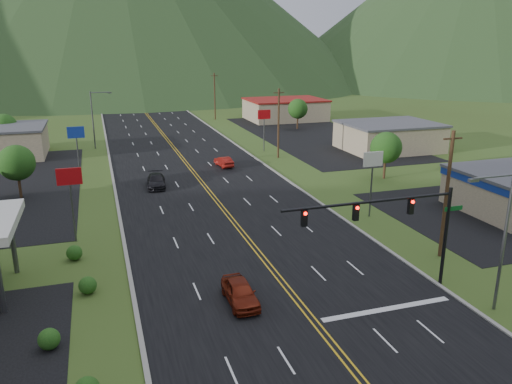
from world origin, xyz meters
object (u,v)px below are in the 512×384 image
object	(u,v)px
car_dark_mid	(156,181)
traffic_signal	(396,218)
car_red_far	(224,162)
streetlight_east	(501,233)
car_red_near	(240,293)
streetlight_west	(95,116)

from	to	relation	value
car_dark_mid	traffic_signal	bearing A→B (deg)	-63.25
car_dark_mid	car_red_far	xyz separation A→B (m)	(9.98, 7.44, -0.05)
streetlight_east	car_red_near	xyz separation A→B (m)	(-14.80, 5.61, -4.43)
streetlight_east	streetlight_west	xyz separation A→B (m)	(-22.86, 60.00, 0.00)
streetlight_east	streetlight_west	distance (m)	64.21
streetlight_west	car_dark_mid	xyz separation A→B (m)	(6.23, -25.38, -4.46)
traffic_signal	streetlight_east	bearing A→B (deg)	-40.39
car_red_near	streetlight_east	bearing A→B (deg)	-20.86
car_red_near	car_dark_mid	xyz separation A→B (m)	(-1.82, 29.01, -0.03)
car_red_far	traffic_signal	bearing A→B (deg)	85.42
traffic_signal	streetlight_west	world-z (taller)	streetlight_west
traffic_signal	car_red_far	xyz separation A→B (m)	(-1.95, 38.07, -4.66)
traffic_signal	streetlight_west	xyz separation A→B (m)	(-18.16, 56.00, -0.15)
car_red_near	car_red_far	world-z (taller)	car_red_near
car_red_far	car_red_near	bearing A→B (deg)	69.87
traffic_signal	car_red_near	size ratio (longest dim) A/B	2.98
car_red_far	streetlight_east	bearing A→B (deg)	91.46
streetlight_west	car_dark_mid	distance (m)	26.51
car_dark_mid	streetlight_east	bearing A→B (deg)	-58.88
car_dark_mid	car_red_far	bearing A→B (deg)	42.18
traffic_signal	car_red_near	bearing A→B (deg)	170.90
car_red_near	car_red_far	xyz separation A→B (m)	(8.16, 36.45, -0.08)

